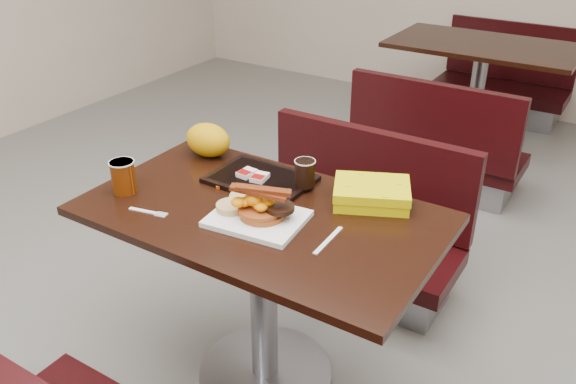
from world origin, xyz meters
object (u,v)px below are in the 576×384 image
Objects in this scene: bench_near_n at (351,220)px; pancake_stack at (263,212)px; paper_bag at (208,140)px; fork at (143,211)px; clamshell at (372,194)px; bench_far_s at (441,133)px; knife at (328,240)px; coffee_cup_far at (305,173)px; bench_far_n at (502,74)px; hashbrown_sleeve_left at (247,173)px; hashbrown_sleeve_right at (260,177)px; table_near at (264,300)px; coffee_cup_near at (123,177)px; platter at (257,219)px; table_far at (476,98)px; tray at (260,179)px.

bench_near_n is 6.74× the size of pancake_stack.
bench_near_n is at bearing 46.12° from paper_bag.
clamshell is (0.62, 0.46, 0.03)m from fork.
knife is (0.28, -1.94, 0.39)m from bench_far_s.
coffee_cup_far reaches higher than fork.
hashbrown_sleeve_left is (-0.17, -3.14, 0.42)m from bench_far_n.
hashbrown_sleeve_right is 0.36× the size of paper_bag.
table_near is 0.45m from hashbrown_sleeve_right.
coffee_cup_near is (-0.48, -0.15, 0.43)m from table_near.
hashbrown_sleeve_right is at bearing -163.59° from coffee_cup_far.
hashbrown_sleeve_right reaches higher than platter.
bench_near_n is 0.83× the size of table_far.
paper_bag is at bearing 149.22° from table_near.
coffee_cup_near is at bearing -83.87° from knife.
table_near is at bearing -164.10° from clamshell.
table_near is 6.89× the size of knife.
tray is at bearing 165.18° from clamshell.
knife is at bearing -69.43° from bench_near_n.
bench_far_s is 1.76m from paper_bag.
fork is at bearing -162.95° from platter.
coffee_cup_far reaches higher than pancake_stack.
platter is 0.40m from clamshell.
platter is at bearing -89.42° from table_far.
fork is (-0.33, -0.21, 0.38)m from table_near.
fork is (-0.33, -2.11, 0.39)m from bench_far_s.
bench_far_s is at bearing 90.00° from bench_near_n.
coffee_cup_far is at bearing -88.89° from table_far.
knife is at bearing -22.89° from paper_bag.
platter is at bearing -89.54° from bench_far_n.
table_far is 17.56× the size of hashbrown_sleeve_left.
paper_bag reaches higher than hashbrown_sleeve_right.
pancake_stack is (0.04, -3.35, 0.42)m from bench_far_n.
platter is at bearing -87.24° from knife.
paper_bag is (-0.43, -0.45, 0.46)m from bench_near_n.
bench_far_n is 6.74× the size of pancake_stack.
bench_far_n is 3.55m from fork.
knife is 0.46m from tray.
clamshell is at bearing -80.17° from bench_far_s.
table_near is at bearing -30.78° from paper_bag.
hashbrown_sleeve_right reaches higher than bench_near_n.
bench_far_s is at bearing 69.02° from fork.
pancake_stack is 0.30m from hashbrown_sleeve_left.
bench_far_s is 3.93× the size of clamshell.
paper_bag is (-0.71, 0.30, 0.06)m from knife.
coffee_cup_near is (-0.48, -3.45, 0.45)m from bench_far_n.
hashbrown_sleeve_right is at bearing 126.59° from pancake_stack.
paper_bag is at bearing 89.42° from fork.
tray is 0.03m from hashbrown_sleeve_right.
table_far is 6.33× the size of paper_bag.
paper_bag is (-0.25, 0.09, 0.04)m from hashbrown_sleeve_left.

